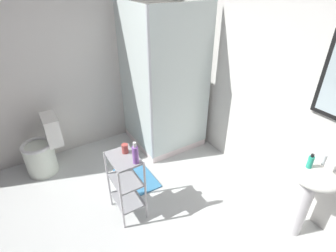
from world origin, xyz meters
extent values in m
cube|color=silver|center=(0.00, 0.00, -0.01)|extent=(4.20, 4.20, 0.02)
cube|color=silver|center=(0.00, 1.85, 1.25)|extent=(4.20, 0.10, 2.50)
cube|color=silver|center=(-1.85, 0.00, 1.25)|extent=(0.10, 4.20, 2.50)
cube|color=white|center=(-1.31, 1.27, 0.05)|extent=(0.90, 0.90, 0.10)
cube|color=silver|center=(-1.31, 0.82, 1.05)|extent=(0.90, 0.02, 1.90)
cube|color=silver|center=(-0.86, 1.27, 1.05)|extent=(0.02, 0.90, 1.90)
cylinder|color=silver|center=(-0.86, 0.82, 1.05)|extent=(0.04, 0.04, 1.90)
cylinder|color=silver|center=(-1.31, 1.27, 0.10)|extent=(0.08, 0.08, 0.00)
cylinder|color=white|center=(0.82, 1.52, 0.34)|extent=(0.15, 0.15, 0.68)
ellipsoid|color=white|center=(0.82, 1.52, 0.75)|extent=(0.46, 0.37, 0.13)
cylinder|color=silver|center=(0.82, 1.64, 0.86)|extent=(0.03, 0.03, 0.10)
cylinder|color=white|center=(-1.48, -0.48, 0.20)|extent=(0.37, 0.37, 0.40)
torus|color=white|center=(-1.48, -0.48, 0.42)|extent=(0.37, 0.37, 0.04)
cube|color=white|center=(-1.48, -0.26, 0.58)|extent=(0.35, 0.17, 0.36)
cylinder|color=silver|center=(-0.46, 0.07, 0.37)|extent=(0.02, 0.02, 0.74)
cylinder|color=silver|center=(-0.10, 0.07, 0.37)|extent=(0.02, 0.02, 0.74)
cylinder|color=silver|center=(-0.46, 0.33, 0.37)|extent=(0.02, 0.02, 0.74)
cylinder|color=silver|center=(-0.10, 0.33, 0.37)|extent=(0.02, 0.02, 0.74)
cube|color=#99999E|center=(-0.28, 0.20, 0.18)|extent=(0.36, 0.26, 0.02)
cube|color=#99999E|center=(-0.28, 0.20, 0.45)|extent=(0.36, 0.26, 0.02)
cube|color=#99999E|center=(-0.28, 0.20, 0.73)|extent=(0.36, 0.26, 0.02)
cylinder|color=#2DBC99|center=(0.78, 1.50, 0.87)|extent=(0.05, 0.05, 0.11)
cylinder|color=black|center=(0.78, 1.50, 0.94)|extent=(0.03, 0.03, 0.03)
cylinder|color=#8D54B1|center=(-0.15, 0.28, 0.83)|extent=(0.06, 0.06, 0.18)
cylinder|color=silver|center=(-0.15, 0.28, 0.94)|extent=(0.03, 0.03, 0.05)
cylinder|color=#B24742|center=(-0.35, 0.25, 0.79)|extent=(0.06, 0.06, 0.10)
cube|color=teal|center=(-0.71, 0.50, 0.01)|extent=(0.60, 0.40, 0.02)
camera|label=1|loc=(1.65, -0.48, 2.30)|focal=28.05mm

